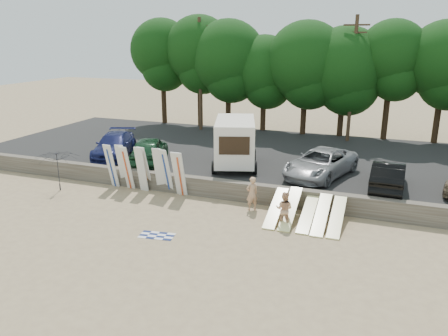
{
  "coord_description": "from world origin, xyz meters",
  "views": [
    {
      "loc": [
        4.5,
        -17.29,
        8.18
      ],
      "look_at": [
        -3.07,
        3.0,
        1.67
      ],
      "focal_mm": 35.0,
      "sensor_mm": 36.0,
      "label": 1
    }
  ],
  "objects_px": {
    "beach_umbrella": "(58,171)",
    "beachgoer_a": "(252,193)",
    "car_2": "(321,163)",
    "car_3": "(388,175)",
    "car_0": "(114,145)",
    "car_1": "(149,150)",
    "cooler": "(290,212)",
    "box_trailer": "(235,141)",
    "beachgoer_b": "(284,209)"
  },
  "relations": [
    {
      "from": "car_2",
      "to": "cooler",
      "type": "bearing_deg",
      "value": -81.29
    },
    {
      "from": "beachgoer_a",
      "to": "beach_umbrella",
      "type": "bearing_deg",
      "value": -37.09
    },
    {
      "from": "box_trailer",
      "to": "car_0",
      "type": "xyz_separation_m",
      "value": [
        -8.12,
        -0.51,
        -0.85
      ]
    },
    {
      "from": "cooler",
      "to": "beach_umbrella",
      "type": "distance_m",
      "value": 12.84
    },
    {
      "from": "car_3",
      "to": "cooler",
      "type": "height_order",
      "value": "car_3"
    },
    {
      "from": "beachgoer_a",
      "to": "beachgoer_b",
      "type": "height_order",
      "value": "beachgoer_a"
    },
    {
      "from": "car_3",
      "to": "beachgoer_a",
      "type": "height_order",
      "value": "car_3"
    },
    {
      "from": "car_1",
      "to": "cooler",
      "type": "height_order",
      "value": "car_1"
    },
    {
      "from": "car_3",
      "to": "beachgoer_a",
      "type": "xyz_separation_m",
      "value": [
        -6.17,
        -3.43,
        -0.59
      ]
    },
    {
      "from": "car_2",
      "to": "beachgoer_a",
      "type": "xyz_separation_m",
      "value": [
        -2.63,
        -4.43,
        -0.61
      ]
    },
    {
      "from": "car_2",
      "to": "beach_umbrella",
      "type": "distance_m",
      "value": 14.53
    },
    {
      "from": "car_0",
      "to": "beach_umbrella",
      "type": "bearing_deg",
      "value": -112.17
    },
    {
      "from": "box_trailer",
      "to": "beachgoer_a",
      "type": "height_order",
      "value": "box_trailer"
    },
    {
      "from": "beachgoer_b",
      "to": "car_2",
      "type": "bearing_deg",
      "value": -93.56
    },
    {
      "from": "beachgoer_a",
      "to": "cooler",
      "type": "height_order",
      "value": "beachgoer_a"
    },
    {
      "from": "car_0",
      "to": "beach_umbrella",
      "type": "relative_size",
      "value": 2.04
    },
    {
      "from": "car_3",
      "to": "beachgoer_b",
      "type": "bearing_deg",
      "value": 50.42
    },
    {
      "from": "car_0",
      "to": "car_2",
      "type": "bearing_deg",
      "value": -17.95
    },
    {
      "from": "box_trailer",
      "to": "car_1",
      "type": "bearing_deg",
      "value": 172.32
    },
    {
      "from": "car_1",
      "to": "car_2",
      "type": "height_order",
      "value": "car_1"
    },
    {
      "from": "car_1",
      "to": "beachgoer_a",
      "type": "xyz_separation_m",
      "value": [
        7.74,
        -3.61,
        -0.66
      ]
    },
    {
      "from": "car_3",
      "to": "beach_umbrella",
      "type": "height_order",
      "value": "beach_umbrella"
    },
    {
      "from": "cooler",
      "to": "car_1",
      "type": "bearing_deg",
      "value": 158.06
    },
    {
      "from": "car_3",
      "to": "cooler",
      "type": "xyz_separation_m",
      "value": [
        -4.24,
        -3.41,
        -1.28
      ]
    },
    {
      "from": "box_trailer",
      "to": "beach_umbrella",
      "type": "relative_size",
      "value": 1.97
    },
    {
      "from": "car_0",
      "to": "car_3",
      "type": "bearing_deg",
      "value": -21.69
    },
    {
      "from": "car_3",
      "to": "car_0",
      "type": "bearing_deg",
      "value": 0.05
    },
    {
      "from": "car_2",
      "to": "beachgoer_a",
      "type": "distance_m",
      "value": 5.19
    },
    {
      "from": "beachgoer_b",
      "to": "beach_umbrella",
      "type": "relative_size",
      "value": 0.64
    },
    {
      "from": "cooler",
      "to": "beach_umbrella",
      "type": "relative_size",
      "value": 0.15
    },
    {
      "from": "car_3",
      "to": "beach_umbrella",
      "type": "bearing_deg",
      "value": 17.0
    },
    {
      "from": "car_1",
      "to": "beach_umbrella",
      "type": "height_order",
      "value": "car_1"
    },
    {
      "from": "beach_umbrella",
      "to": "car_0",
      "type": "bearing_deg",
      "value": 87.36
    },
    {
      "from": "box_trailer",
      "to": "beachgoer_b",
      "type": "height_order",
      "value": "box_trailer"
    },
    {
      "from": "car_0",
      "to": "beachgoer_b",
      "type": "height_order",
      "value": "car_0"
    },
    {
      "from": "box_trailer",
      "to": "cooler",
      "type": "relative_size",
      "value": 12.98
    },
    {
      "from": "box_trailer",
      "to": "car_3",
      "type": "xyz_separation_m",
      "value": [
        8.64,
        -1.14,
        -0.85
      ]
    },
    {
      "from": "car_1",
      "to": "car_2",
      "type": "distance_m",
      "value": 10.41
    },
    {
      "from": "beach_umbrella",
      "to": "beachgoer_a",
      "type": "bearing_deg",
      "value": 5.57
    },
    {
      "from": "box_trailer",
      "to": "beachgoer_a",
      "type": "distance_m",
      "value": 5.39
    },
    {
      "from": "box_trailer",
      "to": "beachgoer_a",
      "type": "bearing_deg",
      "value": -79.63
    },
    {
      "from": "beachgoer_a",
      "to": "beach_umbrella",
      "type": "height_order",
      "value": "beach_umbrella"
    },
    {
      "from": "car_2",
      "to": "beachgoer_a",
      "type": "bearing_deg",
      "value": -103.04
    },
    {
      "from": "car_0",
      "to": "car_3",
      "type": "height_order",
      "value": "car_0"
    },
    {
      "from": "beachgoer_b",
      "to": "beach_umbrella",
      "type": "xyz_separation_m",
      "value": [
        -12.73,
        0.28,
        0.32
      ]
    },
    {
      "from": "car_3",
      "to": "beachgoer_b",
      "type": "relative_size",
      "value": 2.77
    },
    {
      "from": "box_trailer",
      "to": "car_2",
      "type": "xyz_separation_m",
      "value": [
        5.1,
        -0.14,
        -0.84
      ]
    },
    {
      "from": "box_trailer",
      "to": "beachgoer_a",
      "type": "xyz_separation_m",
      "value": [
        2.47,
        -4.57,
        -1.44
      ]
    },
    {
      "from": "car_0",
      "to": "cooler",
      "type": "bearing_deg",
      "value": -37.42
    },
    {
      "from": "box_trailer",
      "to": "car_2",
      "type": "relative_size",
      "value": 0.91
    }
  ]
}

